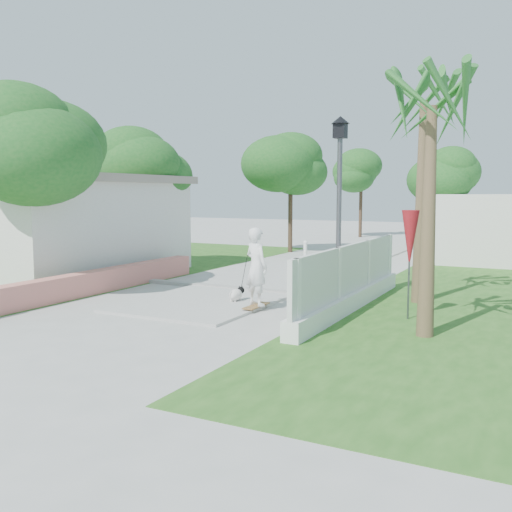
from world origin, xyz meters
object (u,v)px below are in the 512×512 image
Objects in this scene: street_lamp at (339,203)px; bollard at (305,256)px; parked_car at (444,222)px; skateboarder at (251,270)px; dog at (237,294)px; patio_umbrella at (410,240)px.

bollard is at bearing 120.96° from street_lamp.
skateboarder is at bearing -175.10° from parked_car.
street_lamp is 1.10× the size of parked_car.
skateboarder is 29.42m from parked_car.
patio_umbrella is at bearing 9.11° from dog.
skateboarder is (1.11, -5.96, 0.32)m from bollard.
patio_umbrella is at bearing -147.83° from skateboarder.
parked_car reaches higher than bollard.
dog is at bearing -6.84° from skateboarder.
bollard is 0.47× the size of patio_umbrella.
bollard is 6.07m from skateboarder.
street_lamp is at bearing 152.24° from patio_umbrella.
dog is at bearing -153.30° from street_lamp.
bollard reaches higher than dog.
patio_umbrella is 0.57× the size of parked_car.
parked_car is (-0.43, 29.42, -0.21)m from skateboarder.
street_lamp is 28.09m from parked_car.
patio_umbrella is 3.61m from skateboarder.
patio_umbrella is at bearing -168.23° from parked_car.
street_lamp is 3.29m from dog.
bollard is at bearing -177.59° from parked_car.
street_lamp reaches higher than parked_car.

